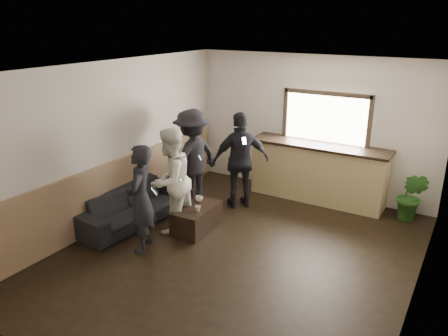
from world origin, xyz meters
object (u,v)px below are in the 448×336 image
Objects in this scene: bar_counter at (318,169)px; person_b at (171,181)px; person_c at (192,158)px; sofa at (132,205)px; cup_a at (199,199)px; person_a at (141,199)px; coffee_table at (197,218)px; cup_b at (198,209)px; person_d at (241,161)px; potted_plant at (412,196)px.

person_b is at bearing -123.13° from bar_counter.
sofa is at bearing -10.47° from person_c.
person_a reaches higher than cup_a.
person_b is at bearing 26.46° from person_c.
sofa is 2.32× the size of coffee_table.
person_a is 0.76m from person_b.
cup_b is at bearing 48.11° from person_c.
coffee_table is at bearing 122.78° from person_b.
cup_b is at bearing 127.62° from person_a.
cup_b is at bearing -115.95° from bar_counter.
person_a is 0.91× the size of person_c.
person_d is (0.05, 1.37, 0.47)m from cup_b.
bar_counter is 1.51× the size of person_b.
person_b is at bearing -168.22° from cup_b.
bar_counter reaches higher than person_b.
person_c is (-3.76, -1.37, 0.47)m from potted_plant.
coffee_table is 7.38× the size of cup_a.
bar_counter is 3.64m from sofa.
person_d is (0.26, 1.02, 0.46)m from cup_a.
coffee_table is (-1.31, -2.32, -0.44)m from bar_counter.
person_b is (-0.47, -0.10, 0.44)m from cup_b.
person_c is at bearing 131.99° from cup_a.
cup_b is 1.45m from person_d.
cup_b is at bearing 101.65° from person_b.
coffee_table is 1.23m from person_a.
person_a is 0.92× the size of person_d.
cup_b is 3.80m from potted_plant.
cup_a is 0.68m from person_b.
person_d is (0.86, 0.36, -0.01)m from person_c.
person_c reaches higher than person_a.
person_b is (-3.42, -2.48, 0.44)m from potted_plant.
person_a reaches higher than coffee_table.
person_d is (-1.14, -1.08, 0.28)m from bar_counter.
person_b is at bearing 156.69° from person_a.
person_d is at bearing 82.52° from coffee_table.
potted_plant is at bearing 38.90° from cup_b.
sofa is 1.20m from coffee_table.
person_a is (-3.41, -3.24, 0.39)m from potted_plant.
person_a is at bearing -136.44° from potted_plant.
person_a reaches higher than potted_plant.
sofa is at bearing -151.20° from cup_a.
cup_a is at bearing -123.81° from bar_counter.
bar_counter is at bearing 64.05° from cup_b.
person_c reaches higher than person_b.
bar_counter reaches higher than sofa.
person_d is at bearing 160.45° from person_b.
bar_counter is 2.48m from person_c.
cup_a is (-1.40, -2.10, -0.18)m from bar_counter.
potted_plant is 4.25m from person_b.
person_a is 1.91m from person_c.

